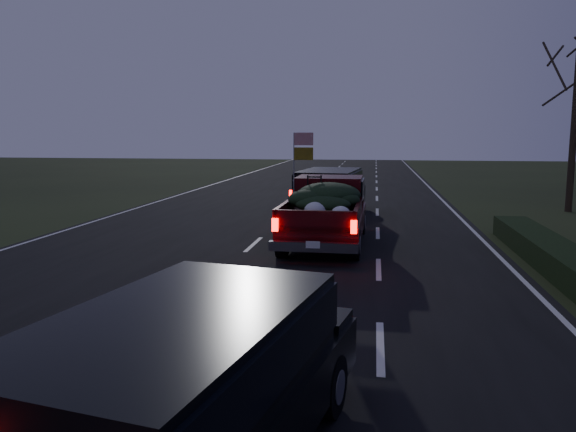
% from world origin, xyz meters
% --- Properties ---
extents(ground, '(120.00, 120.00, 0.00)m').
position_xyz_m(ground, '(0.00, 0.00, 0.00)').
color(ground, black).
rests_on(ground, ground).
extents(road_asphalt, '(14.00, 120.00, 0.02)m').
position_xyz_m(road_asphalt, '(0.00, 0.00, 0.01)').
color(road_asphalt, black).
rests_on(road_asphalt, ground).
extents(hedge_row, '(1.00, 10.00, 0.60)m').
position_xyz_m(hedge_row, '(7.80, 3.00, 0.30)').
color(hedge_row, black).
rests_on(hedge_row, ground).
extents(pickup_truck, '(2.22, 5.59, 2.91)m').
position_xyz_m(pickup_truck, '(2.08, 5.47, 1.09)').
color(pickup_truck, '#40080D').
rests_on(pickup_truck, ground).
extents(lead_suv, '(2.67, 5.35, 1.48)m').
position_xyz_m(lead_suv, '(1.72, 11.35, 1.12)').
color(lead_suv, black).
rests_on(lead_suv, ground).
extents(rear_suv, '(2.87, 5.08, 1.38)m').
position_xyz_m(rear_suv, '(1.81, -6.17, 1.04)').
color(rear_suv, black).
rests_on(rear_suv, ground).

